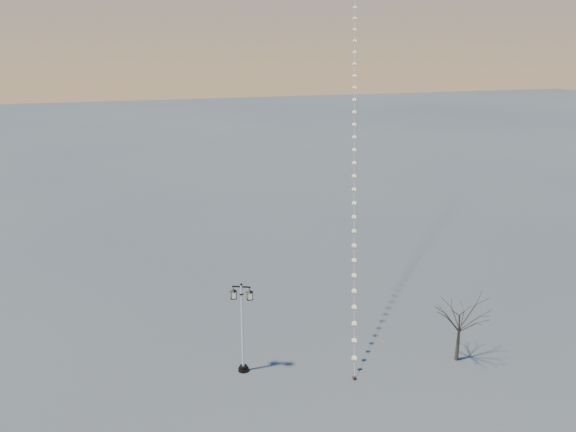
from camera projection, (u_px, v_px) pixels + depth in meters
name	position (u px, v px, depth m)	size (l,w,h in m)	color
ground	(324.00, 386.00, 26.99)	(300.00, 300.00, 0.00)	#494A49
street_lamp	(242.00, 323.00, 27.49)	(1.15, 0.75, 4.80)	black
bare_tree	(460.00, 319.00, 28.55)	(2.07, 2.07, 3.43)	#352F24
kite_train	(355.00, 74.00, 37.51)	(11.79, 27.94, 28.00)	#361E1A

